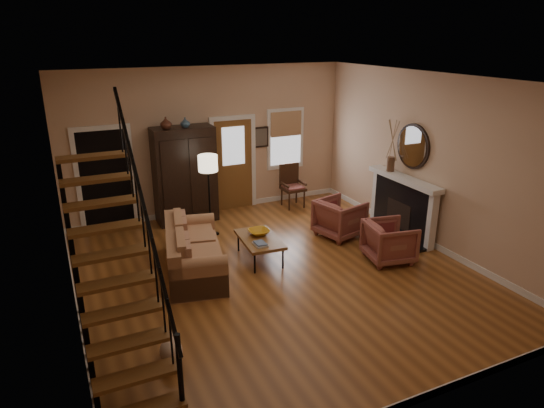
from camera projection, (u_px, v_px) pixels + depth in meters
name	position (u px, v px, depth m)	size (l,w,h in m)	color
room	(218.00, 169.00, 9.27)	(7.00, 7.33, 3.30)	#965726
staircase	(111.00, 247.00, 5.68)	(0.94, 2.80, 3.20)	brown
fireplace	(404.00, 200.00, 9.87)	(0.33, 1.95, 2.30)	black
armoire	(185.00, 175.00, 10.49)	(1.30, 0.60, 2.10)	black
vase_a	(166.00, 123.00, 9.87)	(0.24, 0.24, 0.25)	#4C2619
vase_b	(185.00, 122.00, 10.04)	(0.20, 0.20, 0.21)	#334C60
sofa	(194.00, 250.00, 8.42)	(0.92, 2.13, 0.79)	#AD764E
coffee_table	(260.00, 249.00, 8.91)	(0.66, 1.13, 0.43)	brown
bowl	(259.00, 232.00, 8.97)	(0.39, 0.39, 0.09)	#C58617
books	(260.00, 244.00, 8.53)	(0.21, 0.28, 0.05)	beige
armchair_left	(389.00, 242.00, 8.83)	(0.80, 0.82, 0.74)	maroon
armchair_right	(340.00, 218.00, 9.90)	(0.83, 0.85, 0.78)	maroon
floor_lamp	(209.00, 196.00, 9.78)	(0.39, 0.39, 1.69)	black
side_chair	(293.00, 186.00, 11.52)	(0.54, 0.54, 1.02)	#3C2213
dog	(171.00, 352.00, 6.09)	(0.29, 0.49, 0.35)	beige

